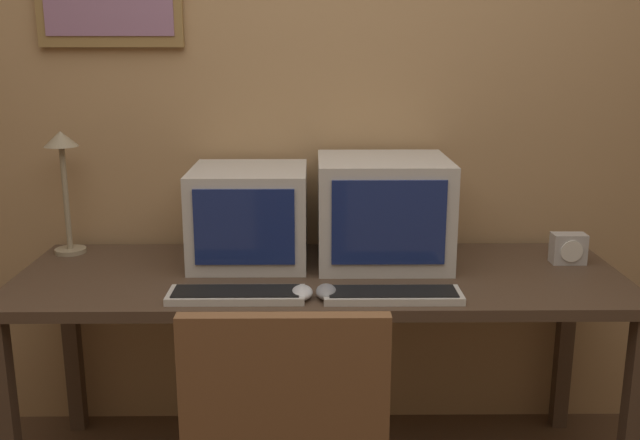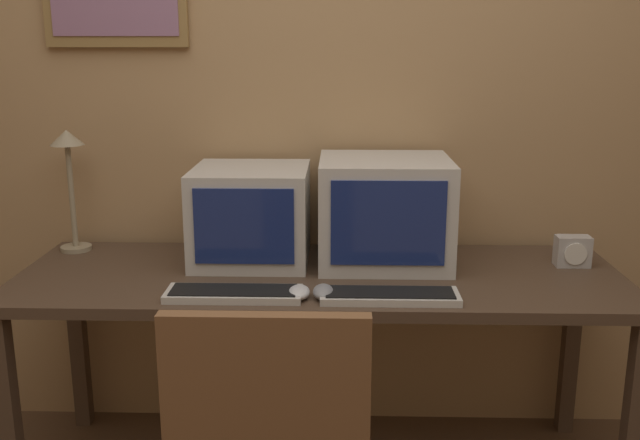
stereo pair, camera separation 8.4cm
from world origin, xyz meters
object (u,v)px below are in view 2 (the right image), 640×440
keyboard_main (234,293)px  mouse_far_corner (299,292)px  desk_clock (573,251)px  mouse_near_keyboard (323,292)px  monitor_right (384,211)px  keyboard_side (390,296)px  monitor_left (251,214)px  desk_lamp (69,165)px

keyboard_main → mouse_far_corner: bearing=-0.2°
mouse_far_corner → desk_clock: bearing=20.5°
keyboard_main → mouse_near_keyboard: mouse_near_keyboard is taller
monitor_right → keyboard_side: bearing=-90.5°
monitor_right → mouse_far_corner: size_ratio=4.35×
mouse_near_keyboard → mouse_far_corner: 0.07m
monitor_left → keyboard_main: monitor_left is taller
mouse_near_keyboard → monitor_left: bearing=124.1°
monitor_right → desk_lamp: 1.14m
desk_lamp → keyboard_side: bearing=-23.6°
monitor_right → desk_lamp: size_ratio=1.00×
keyboard_main → monitor_left: bearing=88.6°
mouse_near_keyboard → desk_lamp: size_ratio=0.24×
monitor_right → keyboard_main: monitor_right is taller
keyboard_side → mouse_near_keyboard: size_ratio=3.88×
mouse_near_keyboard → mouse_far_corner: (-0.07, -0.00, -0.00)m
keyboard_side → mouse_far_corner: bearing=178.8°
keyboard_main → desk_clock: bearing=17.1°
monitor_left → desk_clock: (1.10, -0.05, -0.11)m
keyboard_side → desk_lamp: bearing=156.4°
mouse_near_keyboard → desk_lamp: desk_lamp is taller
desk_clock → keyboard_side: bearing=-151.7°
keyboard_main → keyboard_side: bearing=-0.8°
keyboard_side → desk_lamp: desk_lamp is taller
monitor_left → keyboard_side: 0.62m
monitor_right → keyboard_side: monitor_right is taller
monitor_left → keyboard_main: bearing=-91.4°
monitor_left → desk_lamp: bearing=171.6°
monitor_left → monitor_right: monitor_right is taller
keyboard_main → desk_clock: (1.11, 0.34, 0.04)m
mouse_far_corner → desk_clock: desk_clock is taller
keyboard_main → mouse_far_corner: (0.20, -0.00, 0.01)m
keyboard_main → mouse_near_keyboard: bearing=0.7°
mouse_far_corner → desk_lamp: size_ratio=0.23×
keyboard_side → desk_lamp: (-1.12, 0.49, 0.30)m
keyboard_main → keyboard_side: 0.47m
monitor_right → desk_clock: 0.66m
keyboard_side → desk_clock: size_ratio=3.58×
monitor_left → mouse_near_keyboard: (0.26, -0.38, -0.14)m
mouse_near_keyboard → desk_clock: desk_clock is taller
keyboard_side → desk_lamp: size_ratio=0.93×
desk_clock → keyboard_main: bearing=-162.9°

